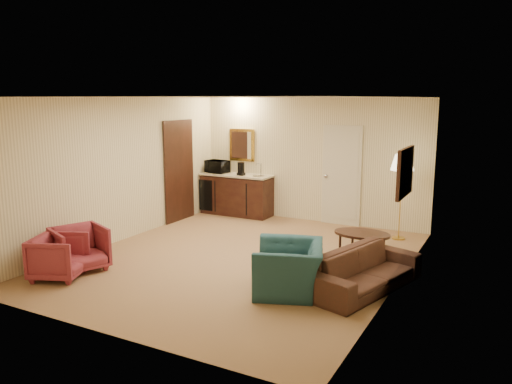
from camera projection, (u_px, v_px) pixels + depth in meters
ground at (241, 259)px, 8.15m from camera, size 6.00×6.00×0.00m
room_walls at (257, 150)px, 8.55m from camera, size 5.02×6.01×2.61m
wetbar_cabinet at (237, 194)px, 11.19m from camera, size 1.64×0.58×0.92m
sofa at (365, 264)px, 6.79m from camera, size 1.07×1.96×0.74m
teal_armchair at (289, 260)px, 6.70m from camera, size 0.98×1.19×0.89m
rose_chair_near at (59, 255)px, 7.22m from camera, size 0.85×0.88×0.70m
rose_chair_far at (80, 246)px, 7.56m from camera, size 0.91×0.93×0.75m
coffee_table at (361, 248)px, 7.89m from camera, size 1.02×0.83×0.51m
floor_lamp at (401, 197)px, 9.16m from camera, size 0.53×0.53×1.59m
waste_bin at (261, 212)px, 10.88m from camera, size 0.28×0.28×0.29m
microwave at (217, 165)px, 11.29m from camera, size 0.54×0.36×0.34m
coffee_maker at (241, 169)px, 10.92m from camera, size 0.17×0.17×0.28m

